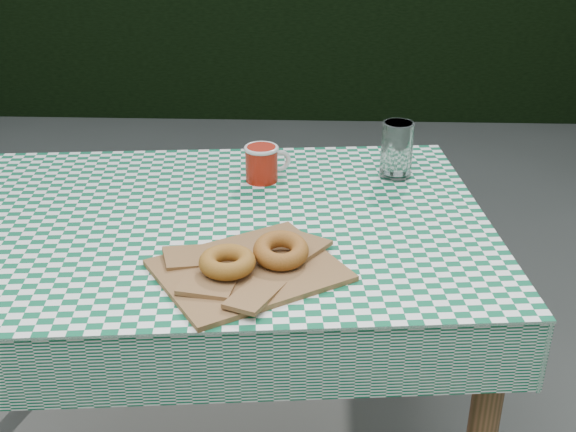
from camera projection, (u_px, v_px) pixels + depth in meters
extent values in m
cube|color=#50381B|center=(209.00, 360.00, 1.74)|extent=(1.31, 0.93, 0.75)
cube|color=#0E5B3A|center=(201.00, 220.00, 1.58)|extent=(1.33, 0.96, 0.01)
cube|color=brown|center=(249.00, 269.00, 1.37)|extent=(0.42, 0.40, 0.02)
torus|color=#915A1E|center=(227.00, 262.00, 1.34)|extent=(0.11, 0.11, 0.03)
torus|color=#9C5420|center=(281.00, 250.00, 1.38)|extent=(0.12, 0.12, 0.03)
cylinder|color=silver|center=(397.00, 150.00, 1.76)|extent=(0.09, 0.09, 0.14)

